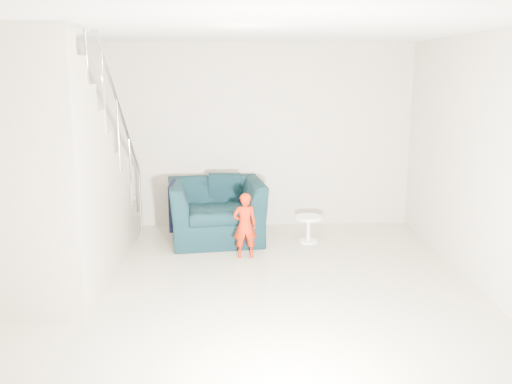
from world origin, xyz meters
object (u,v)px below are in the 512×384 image
(toddler, at_px, (245,226))
(side_table, at_px, (308,225))
(staircase, at_px, (60,198))
(armchair, at_px, (216,210))

(toddler, relative_size, side_table, 2.26)
(toddler, bearing_deg, staircase, 12.38)
(toddler, bearing_deg, armchair, -69.68)
(toddler, height_order, side_table, toddler)
(armchair, distance_m, toddler, 0.86)
(side_table, bearing_deg, armchair, 172.31)
(armchair, height_order, side_table, armchair)
(side_table, bearing_deg, staircase, -156.03)
(armchair, relative_size, toddler, 1.54)
(armchair, height_order, staircase, staircase)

